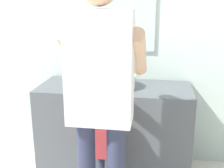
# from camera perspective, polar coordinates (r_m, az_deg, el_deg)

# --- Properties ---
(back_wall) EXTENTS (4.40, 0.10, 2.70)m
(back_wall) POSITION_cam_1_polar(r_m,az_deg,el_deg) (2.72, 1.57, 12.56)
(back_wall) COLOR silver
(back_wall) RESTS_ON ground
(vanity_cabinet) EXTENTS (1.31, 0.54, 0.81)m
(vanity_cabinet) POSITION_cam_1_polar(r_m,az_deg,el_deg) (2.64, 0.51, -8.88)
(vanity_cabinet) COLOR #4C5156
(vanity_cabinet) RESTS_ON ground
(sink_basin) EXTENTS (0.35, 0.35, 0.11)m
(sink_basin) POSITION_cam_1_polar(r_m,az_deg,el_deg) (2.46, 0.47, 0.67)
(sink_basin) COLOR silver
(sink_basin) RESTS_ON vanity_cabinet
(faucet) EXTENTS (0.18, 0.14, 0.18)m
(faucet) POSITION_cam_1_polar(r_m,az_deg,el_deg) (2.66, 1.15, 2.39)
(faucet) COLOR #B7BABF
(faucet) RESTS_ON vanity_cabinet
(toothbrush_cup) EXTENTS (0.07, 0.07, 0.21)m
(toothbrush_cup) POSITION_cam_1_polar(r_m,az_deg,el_deg) (2.60, -6.73, 1.23)
(toothbrush_cup) COLOR #D86666
(toothbrush_cup) RESTS_ON vanity_cabinet
(child_toddler) EXTENTS (0.24, 0.24, 0.79)m
(child_toddler) POSITION_cam_1_polar(r_m,az_deg,el_deg) (2.25, -1.02, -11.53)
(child_toddler) COLOR #2D334C
(child_toddler) RESTS_ON ground
(adult_parent) EXTENTS (0.53, 0.56, 1.71)m
(adult_parent) POSITION_cam_1_polar(r_m,az_deg,el_deg) (1.77, -2.25, -0.09)
(adult_parent) COLOR #2D334C
(adult_parent) RESTS_ON ground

